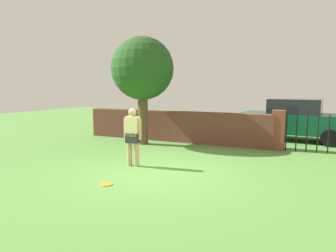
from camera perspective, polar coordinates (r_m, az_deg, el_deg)
The scene contains 7 objects.
ground_plane at distance 8.02m, azimuth -2.29°, elevation -8.65°, with size 40.00×40.00×0.00m, color #568C3D.
brick_wall at distance 12.51m, azimuth 1.12°, elevation -0.03°, with size 7.86×0.50×1.23m, color brown.
tree at distance 11.84m, azimuth -4.77°, elevation 10.43°, with size 2.39×2.39×4.10m.
person at distance 8.56m, azimuth -6.59°, elevation -1.55°, with size 0.54×0.24×1.62m.
fence_gate at distance 11.41m, azimuth 25.27°, elevation -1.01°, with size 2.62×0.44×1.40m.
car at distance 13.72m, azimuth 22.45°, elevation 1.10°, with size 4.32×2.17×1.72m.
frisbee_orange at distance 7.20m, azimuth -11.36°, elevation -10.60°, with size 0.27×0.27×0.02m, color orange.
Camera 1 is at (3.59, -6.83, 2.19)m, focal length 32.76 mm.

